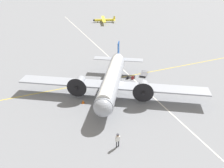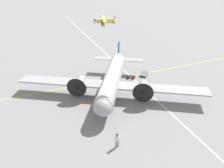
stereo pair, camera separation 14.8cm
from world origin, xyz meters
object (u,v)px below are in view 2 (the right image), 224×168
Objects in this scene: traffic_cone at (83,102)px; suitcase_near_door at (128,78)px; airliner_main at (112,80)px; baggage_cart at (144,74)px; crew_foreground at (117,139)px; suitcase_upright_spare at (133,78)px; light_aircraft_distant at (105,20)px.

suitcase_near_door is at bearing -154.57° from traffic_cone.
airliner_main is 8.97m from baggage_cart.
crew_foreground is at bearing 96.43° from traffic_cone.
airliner_main is 45.57× the size of suitcase_near_door.
airliner_main is at bearing 32.09° from suitcase_upright_spare.
suitcase_upright_spare is 43.48m from light_aircraft_distant.
crew_foreground is at bearing 11.86° from airliner_main.
airliner_main is at bearing -172.55° from traffic_cone.
baggage_cart is at bearing -167.97° from suitcase_upright_spare.
baggage_cart is (-11.35, -14.09, -0.81)m from crew_foreground.
baggage_cart reaches higher than traffic_cone.
suitcase_near_door is at bearing -32.77° from suitcase_upright_spare.
airliner_main is at bearing 87.83° from light_aircraft_distant.
light_aircraft_distant reaches higher than traffic_cone.
airliner_main reaches higher than crew_foreground.
suitcase_near_door is 10.19m from traffic_cone.
suitcase_upright_spare is 2.57m from baggage_cart.
traffic_cone is (12.43, 4.46, -0.03)m from baggage_cart.
light_aircraft_distant reaches higher than baggage_cart.
airliner_main is 2.44× the size of light_aircraft_distant.
crew_foreground is 2.98× the size of suitcase_upright_spare.
traffic_cone is (9.21, 4.38, -0.01)m from suitcase_near_door.
airliner_main reaches higher than baggage_cart.
crew_foreground reaches higher than suitcase_near_door.
airliner_main is 11.94× the size of baggage_cart.
traffic_cone is (1.08, -9.63, -0.84)m from crew_foreground.
airliner_main reaches higher than light_aircraft_distant.
traffic_cone is at bearing 93.33° from crew_foreground.
light_aircraft_distant is (-19.49, -55.70, -0.26)m from crew_foreground.
crew_foreground is (3.54, 10.24, -1.39)m from airliner_main.
baggage_cart reaches higher than suitcase_near_door.
suitcase_near_door is 0.94× the size of suitcase_upright_spare.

